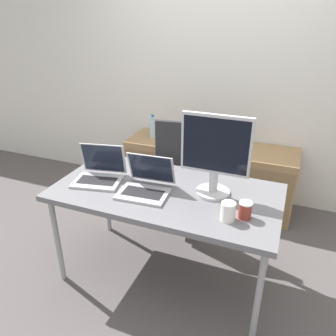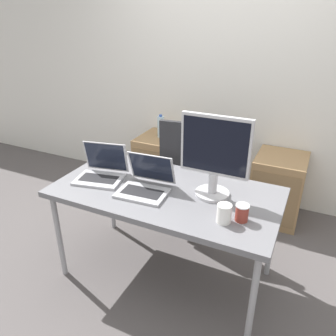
% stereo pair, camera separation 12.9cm
% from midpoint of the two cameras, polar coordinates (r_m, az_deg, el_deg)
% --- Properties ---
extents(ground_plane, '(14.00, 14.00, 0.00)m').
position_cam_midpoint_polar(ground_plane, '(2.71, 1.05, -17.85)').
color(ground_plane, '#514C4C').
extents(wall_back, '(10.00, 0.05, 2.60)m').
position_cam_midpoint_polar(wall_back, '(3.42, 11.96, 15.53)').
color(wall_back, silver).
rests_on(wall_back, ground_plane).
extents(desk, '(1.55, 0.80, 0.75)m').
position_cam_midpoint_polar(desk, '(2.29, 1.19, -4.97)').
color(desk, slate).
rests_on(desk, ground_plane).
extents(office_chair, '(0.56, 0.59, 1.07)m').
position_cam_midpoint_polar(office_chair, '(3.06, 5.00, -3.11)').
color(office_chair, '#232326').
rests_on(office_chair, ground_plane).
extents(cabinet_left, '(0.46, 0.51, 0.65)m').
position_cam_midpoint_polar(cabinet_left, '(3.66, -0.21, 0.65)').
color(cabinet_left, '#99754C').
rests_on(cabinet_left, ground_plane).
extents(cabinet_right, '(0.46, 0.51, 0.65)m').
position_cam_midpoint_polar(cabinet_right, '(3.37, 19.58, -3.27)').
color(cabinet_right, '#99754C').
rests_on(cabinet_right, ground_plane).
extents(water_bottle, '(0.07, 0.07, 0.24)m').
position_cam_midpoint_polar(water_bottle, '(3.50, -0.21, 7.21)').
color(water_bottle, silver).
rests_on(water_bottle, cabinet_left).
extents(laptop_left, '(0.35, 0.34, 0.24)m').
position_cam_midpoint_polar(laptop_left, '(2.23, -2.29, -2.87)').
color(laptop_left, '#ADADB2').
rests_on(laptop_left, desk).
extents(laptop_right, '(0.38, 0.34, 0.25)m').
position_cam_midpoint_polar(laptop_right, '(2.44, -10.04, -0.63)').
color(laptop_right, '#ADADB2').
rests_on(laptop_right, desk).
extents(monitor, '(0.45, 0.23, 0.55)m').
position_cam_midpoint_polar(monitor, '(2.11, 9.86, 2.08)').
color(monitor, '#B7B7BC').
rests_on(monitor, desk).
extents(coffee_cup_white, '(0.09, 0.09, 0.12)m').
position_cam_midpoint_polar(coffee_cup_white, '(1.95, 11.64, -7.80)').
color(coffee_cup_white, white).
rests_on(coffee_cup_white, desk).
extents(coffee_cup_brown, '(0.08, 0.08, 0.11)m').
position_cam_midpoint_polar(coffee_cup_brown, '(1.98, 14.60, -7.58)').
color(coffee_cup_brown, maroon).
rests_on(coffee_cup_brown, desk).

